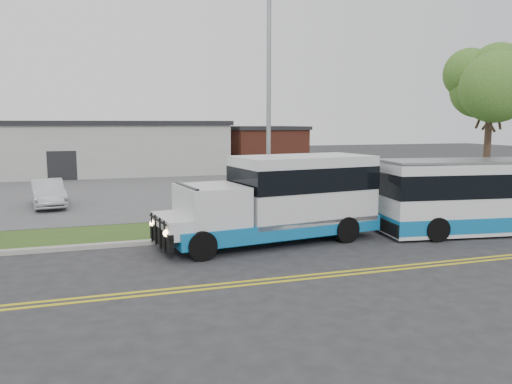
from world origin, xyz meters
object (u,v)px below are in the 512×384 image
object	(u,v)px
shuttle_bus	(284,196)
parked_car_a	(48,193)
streetlight_near	(269,96)
tree_east	(492,79)
transit_bus	(508,195)

from	to	relation	value
shuttle_bus	parked_car_a	bearing A→B (deg)	123.00
shuttle_bus	streetlight_near	bearing A→B (deg)	74.34
tree_east	streetlight_near	world-z (taller)	streetlight_near
tree_east	parked_car_a	distance (m)	21.85
tree_east	transit_bus	distance (m)	6.69
streetlight_near	shuttle_bus	size ratio (longest dim) A/B	1.17
tree_east	transit_bus	size ratio (longest dim) A/B	0.80
tree_east	shuttle_bus	distance (m)	12.54
transit_bus	parked_car_a	distance (m)	20.64
shuttle_bus	transit_bus	bearing A→B (deg)	-15.70
streetlight_near	parked_car_a	world-z (taller)	streetlight_near
streetlight_near	transit_bus	bearing A→B (deg)	-23.47
tree_east	transit_bus	world-z (taller)	tree_east
tree_east	shuttle_bus	world-z (taller)	tree_east
transit_bus	tree_east	bearing A→B (deg)	64.84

